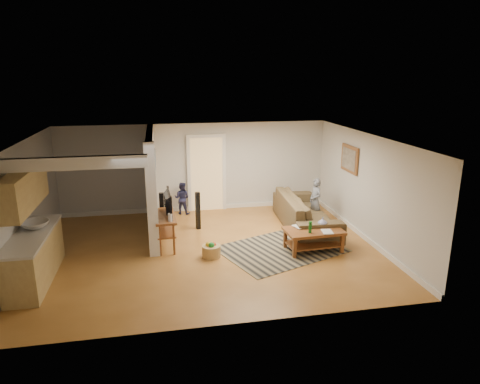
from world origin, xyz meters
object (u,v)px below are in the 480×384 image
coffee_table (314,234)px  speaker_left (162,214)px  tv_console (165,218)px  toddler (183,214)px  sofa (305,227)px  speaker_right (198,211)px  toy_basket (211,251)px  child (314,221)px

coffee_table → speaker_left: size_ratio=1.23×
tv_console → toddler: tv_console is taller
sofa → speaker_right: speaker_right is taller
sofa → speaker_left: bearing=89.9°
toy_basket → toddler: size_ratio=0.44×
child → toddler: (-3.43, 1.33, 0.00)m
coffee_table → sofa: bearing=78.2°
child → speaker_left: bearing=-97.3°
sofa → toy_basket: sofa is taller
sofa → toddler: (-3.03, 1.71, 0.00)m
speaker_left → tv_console: bearing=-77.8°
speaker_left → child: size_ratio=0.89×
speaker_right → child: (3.11, -0.03, -0.48)m
coffee_table → toy_basket: bearing=178.5°
sofa → speaker_right: bearing=84.6°
coffee_table → child: coffee_table is taller
child → coffee_table: bearing=-30.8°
speaker_left → toy_basket: 1.91m
tv_console → sofa: bearing=7.1°
sofa → tv_console: size_ratio=2.34×
speaker_right → toddler: size_ratio=1.07×
speaker_left → toddler: 1.69m
coffee_table → toddler: size_ratio=1.42×
tv_console → speaker_right: tv_console is taller
toy_basket → toddler: 3.12m
coffee_table → toy_basket: (-2.30, 0.06, -0.24)m
speaker_right → child: bearing=-23.0°
toy_basket → speaker_right: bearing=93.5°
sofa → tv_console: 3.65m
speaker_left → toddler: bearing=77.0°
coffee_table → speaker_right: 3.04m
speaker_right → toy_basket: bearing=-109.0°
tv_console → speaker_right: size_ratio=1.25×
speaker_left → toy_basket: size_ratio=2.62×
sofa → toddler: 3.48m
speaker_left → child: (4.00, 0.17, -0.53)m
child → speaker_right: bearing=-100.2°
tv_console → speaker_left: speaker_left is taller
tv_console → child: bearing=11.5°
toy_basket → child: (3.00, 1.76, -0.15)m
toy_basket → child: size_ratio=0.34×
toy_basket → tv_console: bearing=140.1°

